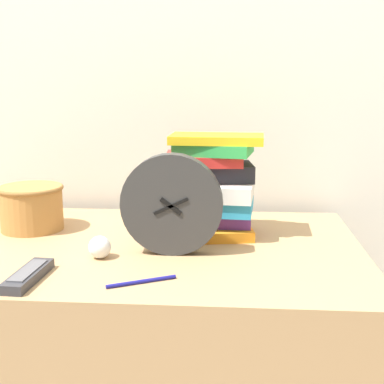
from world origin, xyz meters
TOP-DOWN VIEW (x-y plane):
  - wall_back at (0.00, 0.77)m, footprint 6.00×0.04m
  - desk at (0.00, 0.35)m, footprint 1.13×0.70m
  - desk_clock at (0.11, 0.29)m, footprint 0.23×0.04m
  - book_stack at (0.20, 0.46)m, footprint 0.27×0.21m
  - basket at (-0.28, 0.46)m, footprint 0.17×0.17m
  - tv_remote at (-0.16, 0.10)m, footprint 0.05×0.17m
  - crumpled_paper_ball at (-0.05, 0.24)m, footprint 0.05×0.05m
  - pen at (0.07, 0.10)m, footprint 0.13×0.07m

SIDE VIEW (x-z plane):
  - desk at x=0.00m, z-range 0.00..0.73m
  - pen at x=0.07m, z-range 0.73..0.74m
  - tv_remote at x=-0.16m, z-range 0.73..0.75m
  - crumpled_paper_ball at x=-0.05m, z-range 0.73..0.78m
  - basket at x=-0.28m, z-range 0.74..0.86m
  - desk_clock at x=0.11m, z-range 0.73..0.97m
  - book_stack at x=0.20m, z-range 0.73..0.99m
  - wall_back at x=0.00m, z-range 0.00..2.40m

